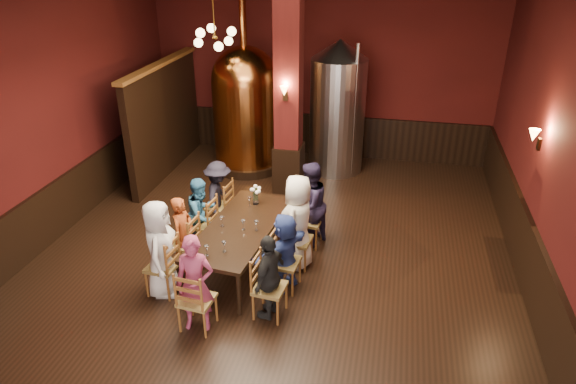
% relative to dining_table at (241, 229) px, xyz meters
% --- Properties ---
extents(room, '(10.00, 10.02, 4.50)m').
position_rel_dining_table_xyz_m(room, '(0.44, 0.18, 1.56)').
color(room, black).
rests_on(room, ground).
extents(wainscot_right, '(0.08, 9.90, 1.00)m').
position_rel_dining_table_xyz_m(wainscot_right, '(4.40, 0.18, -0.19)').
color(wainscot_right, black).
rests_on(wainscot_right, ground).
extents(wainscot_back, '(7.90, 0.08, 1.00)m').
position_rel_dining_table_xyz_m(wainscot_back, '(0.44, 5.14, -0.19)').
color(wainscot_back, black).
rests_on(wainscot_back, ground).
extents(wainscot_left, '(0.08, 9.90, 1.00)m').
position_rel_dining_table_xyz_m(wainscot_left, '(-3.52, 0.18, -0.19)').
color(wainscot_left, black).
rests_on(wainscot_left, ground).
extents(column, '(0.58, 0.58, 4.50)m').
position_rel_dining_table_xyz_m(column, '(0.14, 2.98, 1.56)').
color(column, '#4A110F').
rests_on(column, ground).
extents(partition, '(0.22, 3.50, 2.40)m').
position_rel_dining_table_xyz_m(partition, '(-2.76, 3.38, 0.51)').
color(partition, black).
rests_on(partition, ground).
extents(pendant_cluster, '(0.90, 0.90, 1.70)m').
position_rel_dining_table_xyz_m(pendant_cluster, '(-1.36, 3.08, 2.41)').
color(pendant_cluster, '#A57226').
rests_on(pendant_cluster, room).
extents(sconce_wall, '(0.20, 0.20, 0.36)m').
position_rel_dining_table_xyz_m(sconce_wall, '(4.34, 0.98, 1.51)').
color(sconce_wall, black).
rests_on(sconce_wall, room).
extents(sconce_column, '(0.20, 0.20, 0.36)m').
position_rel_dining_table_xyz_m(sconce_column, '(0.14, 2.68, 1.51)').
color(sconce_column, black).
rests_on(sconce_column, column).
extents(dining_table, '(1.24, 2.49, 0.75)m').
position_rel_dining_table_xyz_m(dining_table, '(0.00, 0.00, 0.00)').
color(dining_table, black).
rests_on(dining_table, ground).
extents(chair_0, '(0.50, 0.50, 0.92)m').
position_rel_dining_table_xyz_m(chair_0, '(-0.95, -0.91, -0.23)').
color(chair_0, brown).
rests_on(chair_0, ground).
extents(person_0, '(0.62, 0.82, 1.52)m').
position_rel_dining_table_xyz_m(person_0, '(-0.95, -0.91, 0.07)').
color(person_0, white).
rests_on(person_0, ground).
extents(chair_1, '(0.50, 0.50, 0.92)m').
position_rel_dining_table_xyz_m(chair_1, '(-0.88, -0.24, -0.23)').
color(chair_1, brown).
rests_on(chair_1, ground).
extents(person_1, '(0.36, 0.50, 1.27)m').
position_rel_dining_table_xyz_m(person_1, '(-0.88, -0.24, -0.05)').
color(person_1, '#933D19').
rests_on(person_1, ground).
extents(chair_2, '(0.50, 0.50, 0.92)m').
position_rel_dining_table_xyz_m(chair_2, '(-0.81, 0.41, -0.23)').
color(chair_2, brown).
rests_on(chair_2, ground).
extents(person_2, '(0.49, 0.70, 1.30)m').
position_rel_dining_table_xyz_m(person_2, '(-0.81, 0.41, -0.04)').
color(person_2, teal).
rests_on(person_2, ground).
extents(chair_3, '(0.50, 0.50, 0.92)m').
position_rel_dining_table_xyz_m(chair_3, '(-0.74, 1.08, -0.23)').
color(chair_3, brown).
rests_on(chair_3, ground).
extents(person_3, '(0.63, 0.93, 1.33)m').
position_rel_dining_table_xyz_m(person_3, '(-0.74, 1.08, -0.03)').
color(person_3, black).
rests_on(person_3, ground).
extents(chair_4, '(0.50, 0.50, 0.92)m').
position_rel_dining_table_xyz_m(chair_4, '(0.74, -1.08, -0.23)').
color(chair_4, brown).
rests_on(chair_4, ground).
extents(person_4, '(0.48, 0.81, 1.30)m').
position_rel_dining_table_xyz_m(person_4, '(0.74, -1.08, -0.04)').
color(person_4, black).
rests_on(person_4, ground).
extents(chair_5, '(0.50, 0.50, 0.92)m').
position_rel_dining_table_xyz_m(chair_5, '(0.81, -0.41, -0.23)').
color(chair_5, brown).
rests_on(chair_5, ground).
extents(person_5, '(0.86, 1.21, 1.26)m').
position_rel_dining_table_xyz_m(person_5, '(0.81, -0.41, -0.06)').
color(person_5, '#314695').
rests_on(person_5, ground).
extents(chair_6, '(0.50, 0.50, 0.92)m').
position_rel_dining_table_xyz_m(chair_6, '(0.88, 0.24, -0.23)').
color(chair_6, brown).
rests_on(chair_6, ground).
extents(person_6, '(0.61, 0.84, 1.58)m').
position_rel_dining_table_xyz_m(person_6, '(0.88, 0.24, 0.10)').
color(person_6, white).
rests_on(person_6, ground).
extents(chair_7, '(0.50, 0.50, 0.92)m').
position_rel_dining_table_xyz_m(chair_7, '(0.95, 0.91, -0.23)').
color(chair_7, brown).
rests_on(chair_7, ground).
extents(person_7, '(0.65, 0.83, 1.53)m').
position_rel_dining_table_xyz_m(person_7, '(0.95, 0.91, 0.08)').
color(person_7, '#221B37').
rests_on(person_7, ground).
extents(chair_8, '(0.50, 0.50, 0.92)m').
position_rel_dining_table_xyz_m(chair_8, '(-0.16, -1.54, -0.23)').
color(chair_8, brown).
rests_on(chair_8, ground).
extents(person_8, '(0.56, 0.41, 1.43)m').
position_rel_dining_table_xyz_m(person_8, '(-0.16, -1.54, 0.02)').
color(person_8, '#9C3457').
rests_on(person_8, ground).
extents(copper_kettle, '(1.85, 1.85, 3.95)m').
position_rel_dining_table_xyz_m(copper_kettle, '(-1.06, 3.99, 0.75)').
color(copper_kettle, black).
rests_on(copper_kettle, ground).
extents(steel_vessel, '(1.34, 1.34, 2.95)m').
position_rel_dining_table_xyz_m(steel_vessel, '(0.97, 4.26, 0.79)').
color(steel_vessel, '#B2B2B7').
rests_on(steel_vessel, ground).
extents(rose_vase, '(0.20, 0.20, 0.34)m').
position_rel_dining_table_xyz_m(rose_vase, '(0.03, 0.78, 0.29)').
color(rose_vase, white).
rests_on(rose_vase, dining_table).
extents(wine_glass_0, '(0.07, 0.07, 0.17)m').
position_rel_dining_table_xyz_m(wine_glass_0, '(-0.22, -0.92, 0.15)').
color(wine_glass_0, white).
rests_on(wine_glass_0, dining_table).
extents(wine_glass_1, '(0.07, 0.07, 0.17)m').
position_rel_dining_table_xyz_m(wine_glass_1, '(0.28, -0.08, 0.15)').
color(wine_glass_1, white).
rests_on(wine_glass_1, dining_table).
extents(wine_glass_2, '(0.07, 0.07, 0.17)m').
position_rel_dining_table_xyz_m(wine_glass_2, '(-0.05, 0.69, 0.15)').
color(wine_glass_2, white).
rests_on(wine_glass_2, dining_table).
extents(wine_glass_3, '(0.07, 0.07, 0.17)m').
position_rel_dining_table_xyz_m(wine_glass_3, '(-0.28, -0.07, 0.15)').
color(wine_glass_3, white).
rests_on(wine_glass_3, dining_table).
extents(wine_glass_4, '(0.07, 0.07, 0.17)m').
position_rel_dining_table_xyz_m(wine_glass_4, '(-0.01, -0.76, 0.15)').
color(wine_glass_4, white).
rests_on(wine_glass_4, dining_table).
extents(wine_glass_5, '(0.07, 0.07, 0.17)m').
position_rel_dining_table_xyz_m(wine_glass_5, '(0.08, -0.10, 0.15)').
color(wine_glass_5, white).
rests_on(wine_glass_5, dining_table).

